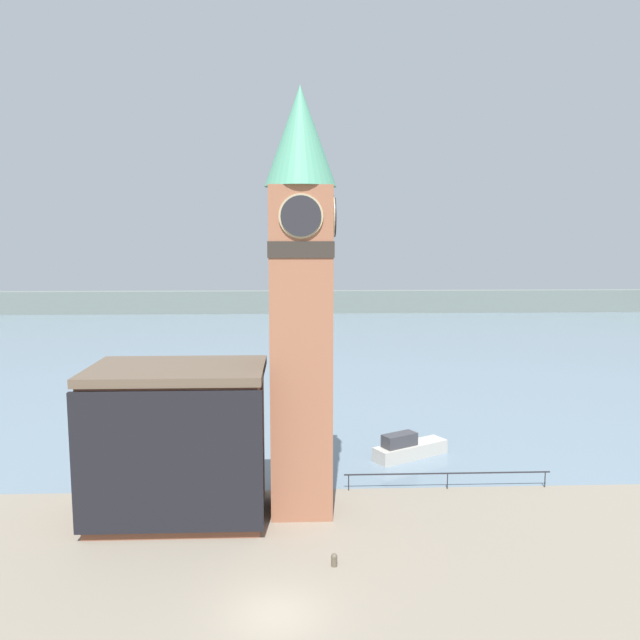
% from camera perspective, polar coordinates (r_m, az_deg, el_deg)
% --- Properties ---
extents(ground_plane, '(160.00, 160.00, 0.00)m').
position_cam_1_polar(ground_plane, '(29.99, -4.07, -25.23)').
color(ground_plane, gray).
extents(water, '(160.00, 120.00, 0.00)m').
position_cam_1_polar(water, '(100.19, -2.79, -1.99)').
color(water, slate).
rests_on(water, ground_plane).
extents(far_shoreline, '(180.00, 3.00, 5.00)m').
position_cam_1_polar(far_shoreline, '(139.55, -2.67, 1.66)').
color(far_shoreline, slate).
rests_on(far_shoreline, water).
extents(pier_railing, '(13.54, 0.08, 1.09)m').
position_cam_1_polar(pier_railing, '(42.65, 11.59, -13.67)').
color(pier_railing, '#232328').
rests_on(pier_railing, ground_plane).
extents(clock_tower, '(4.09, 4.09, 24.71)m').
position_cam_1_polar(clock_tower, '(36.03, -1.75, 2.52)').
color(clock_tower, '#935B42').
rests_on(clock_tower, ground_plane).
extents(pier_building, '(10.12, 6.76, 8.94)m').
position_cam_1_polar(pier_building, '(37.80, -12.81, -10.82)').
color(pier_building, brown).
rests_on(pier_building, ground_plane).
extents(boat_near, '(5.99, 4.31, 1.98)m').
position_cam_1_polar(boat_near, '(47.91, 8.06, -11.52)').
color(boat_near, '#B7B2A8').
rests_on(boat_near, water).
extents(mooring_bollard_near, '(0.32, 0.32, 0.66)m').
position_cam_1_polar(mooring_bollard_near, '(33.22, 1.30, -21.04)').
color(mooring_bollard_near, brown).
rests_on(mooring_bollard_near, ground_plane).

